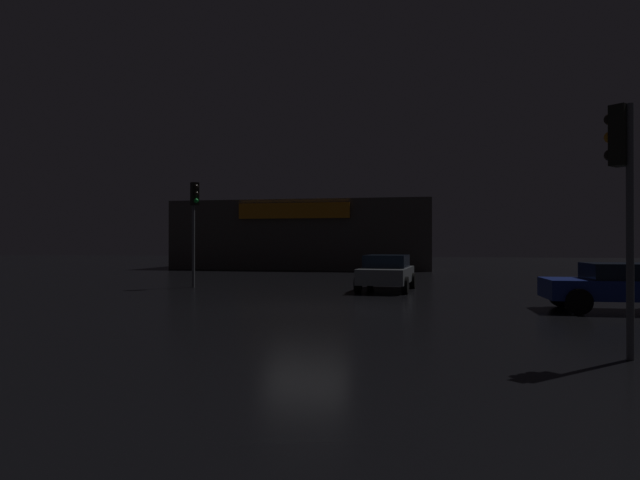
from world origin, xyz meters
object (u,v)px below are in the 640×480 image
object	(u,v)px
store_building	(306,235)
traffic_signal_opposite	(194,211)
traffic_signal_main	(622,171)
car_far	(387,272)
car_near	(619,286)

from	to	relation	value
store_building	traffic_signal_opposite	xyz separation A→B (m)	(-0.72, -19.16, 0.81)
traffic_signal_main	store_building	bearing A→B (deg)	111.72
car_far	traffic_signal_main	bearing A→B (deg)	-68.50
traffic_signal_main	traffic_signal_opposite	distance (m)	18.05
traffic_signal_main	car_far	distance (m)	13.52
traffic_signal_main	car_near	size ratio (longest dim) A/B	1.05
traffic_signal_opposite	car_near	size ratio (longest dim) A/B	1.12
car_far	car_near	bearing A→B (deg)	-38.34
car_near	car_far	world-z (taller)	car_far
store_building	traffic_signal_opposite	distance (m)	19.19
store_building	traffic_signal_main	size ratio (longest dim) A/B	4.47
traffic_signal_main	car_far	bearing A→B (deg)	111.50
car_near	car_far	xyz separation A→B (m)	(-7.00, 5.54, 0.04)
store_building	car_near	distance (m)	28.68
car_near	traffic_signal_main	bearing A→B (deg)	-107.23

